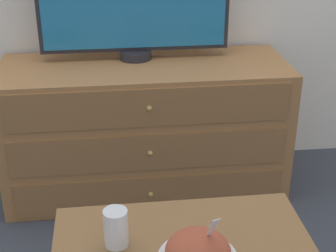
% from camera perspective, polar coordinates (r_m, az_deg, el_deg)
% --- Properties ---
extents(ground_plane, '(12.00, 12.00, 0.00)m').
position_cam_1_polar(ground_plane, '(2.97, -4.54, -3.81)').
color(ground_plane, '#383D47').
extents(dresser, '(1.37, 0.52, 0.67)m').
position_cam_1_polar(dresser, '(2.57, -2.50, -0.30)').
color(dresser, '#9E6B3D').
rests_on(dresser, ground_plane).
extents(drink_cup, '(0.07, 0.07, 0.12)m').
position_cam_1_polar(drink_cup, '(1.54, -5.78, -11.38)').
color(drink_cup, white).
rests_on(drink_cup, coffee_table).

